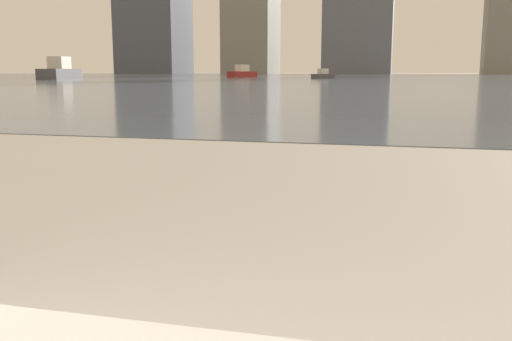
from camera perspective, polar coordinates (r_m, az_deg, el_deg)
name	(u,v)px	position (r m, az deg, el deg)	size (l,w,h in m)	color
harbor_water	(398,78)	(61.75, 13.99, 8.96)	(180.00, 110.00, 0.01)	slate
harbor_boat_0	(242,73)	(65.14, -1.39, 9.73)	(2.78, 4.01, 1.43)	maroon
harbor_boat_1	(60,71)	(54.25, -19.03, 9.35)	(2.57, 5.57, 2.01)	#4C4C51
harbor_boat_2	(323,75)	(57.13, 6.72, 9.47)	(2.11, 2.70, 0.98)	#4C4C51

